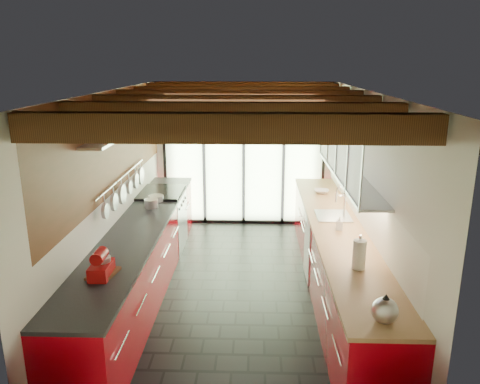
{
  "coord_description": "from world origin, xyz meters",
  "views": [
    {
      "loc": [
        0.22,
        -5.64,
        2.95
      ],
      "look_at": [
        0.01,
        0.4,
        1.25
      ],
      "focal_mm": 35.0,
      "sensor_mm": 36.0,
      "label": 1
    }
  ],
  "objects_px": {
    "paper_towel": "(359,255)",
    "bowl": "(321,191)",
    "soap_bottle": "(340,223)",
    "stand_mixer": "(101,266)",
    "kettle": "(385,309)"
  },
  "relations": [
    {
      "from": "paper_towel",
      "to": "soap_bottle",
      "type": "bearing_deg",
      "value": 90.0
    },
    {
      "from": "kettle",
      "to": "paper_towel",
      "type": "bearing_deg",
      "value": 90.0
    },
    {
      "from": "stand_mixer",
      "to": "paper_towel",
      "type": "distance_m",
      "value": 2.55
    },
    {
      "from": "stand_mixer",
      "to": "paper_towel",
      "type": "height_order",
      "value": "paper_towel"
    },
    {
      "from": "stand_mixer",
      "to": "kettle",
      "type": "height_order",
      "value": "stand_mixer"
    },
    {
      "from": "kettle",
      "to": "paper_towel",
      "type": "xyz_separation_m",
      "value": [
        -0.0,
        0.99,
        0.04
      ]
    },
    {
      "from": "soap_bottle",
      "to": "bowl",
      "type": "height_order",
      "value": "soap_bottle"
    },
    {
      "from": "bowl",
      "to": "paper_towel",
      "type": "bearing_deg",
      "value": -90.0
    },
    {
      "from": "paper_towel",
      "to": "bowl",
      "type": "xyz_separation_m",
      "value": [
        0.0,
        2.81,
        -0.12
      ]
    },
    {
      "from": "soap_bottle",
      "to": "paper_towel",
      "type": "bearing_deg",
      "value": -90.0
    },
    {
      "from": "stand_mixer",
      "to": "kettle",
      "type": "relative_size",
      "value": 1.2
    },
    {
      "from": "stand_mixer",
      "to": "soap_bottle",
      "type": "relative_size",
      "value": 1.8
    },
    {
      "from": "paper_towel",
      "to": "stand_mixer",
      "type": "bearing_deg",
      "value": -174.11
    },
    {
      "from": "paper_towel",
      "to": "soap_bottle",
      "type": "relative_size",
      "value": 2.04
    },
    {
      "from": "paper_towel",
      "to": "bowl",
      "type": "height_order",
      "value": "paper_towel"
    }
  ]
}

